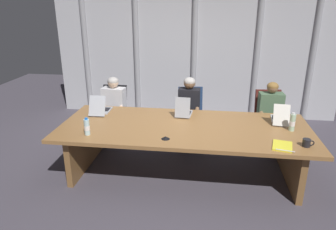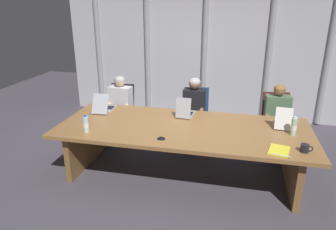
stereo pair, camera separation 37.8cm
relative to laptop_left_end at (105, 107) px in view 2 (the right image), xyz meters
name	(u,v)px [view 2 (the right image)]	position (x,y,z in m)	size (l,w,h in m)	color
ground_plane	(182,173)	(1.33, -0.39, -0.79)	(11.77, 11.77, 0.00)	#47424C
conference_table	(183,136)	(1.33, -0.39, -0.21)	(3.44, 1.42, 0.73)	olive
curtain_backdrop	(206,49)	(1.33, 2.16, 0.64)	(5.89, 0.17, 2.86)	#B2B2B7
laptop_left_end	(105,107)	(0.00, 0.00, 0.00)	(0.26, 0.47, 0.30)	#A8ADB7
laptop_left_mid	(185,112)	(1.28, 0.03, 0.00)	(0.25, 0.39, 0.32)	#A8ADB7
laptop_center	(283,121)	(2.67, -0.03, 0.00)	(0.27, 0.50, 0.29)	beige
office_chair_left_end	(120,116)	(-0.07, 0.79, -0.44)	(0.60, 0.60, 0.92)	black
office_chair_left_mid	(196,122)	(1.35, 0.79, -0.44)	(0.60, 0.61, 0.93)	navy
office_chair_center	(275,128)	(2.69, 0.80, -0.44)	(0.60, 0.60, 0.93)	#511E19
person_left_end	(119,104)	(-0.02, 0.64, -0.15)	(0.44, 0.57, 1.12)	silver
person_left_mid	(193,108)	(1.32, 0.64, -0.13)	(0.38, 0.55, 1.16)	black
person_center	(278,116)	(2.68, 0.63, -0.15)	(0.42, 0.56, 1.12)	#4C6B4C
water_bottle_primary	(86,124)	(0.11, -0.85, 0.05)	(0.07, 0.07, 0.23)	silver
water_bottle_secondary	(294,127)	(2.76, -0.36, 0.06)	(0.07, 0.07, 0.25)	#ADD1B2
coffee_mug_near	(305,148)	(2.82, -0.84, -0.01)	(0.14, 0.09, 0.10)	black
conference_mic_left_side	(161,137)	(1.13, -0.85, -0.04)	(0.11, 0.11, 0.04)	black
spiral_notepad	(279,151)	(2.54, -0.88, -0.05)	(0.28, 0.35, 0.03)	yellow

